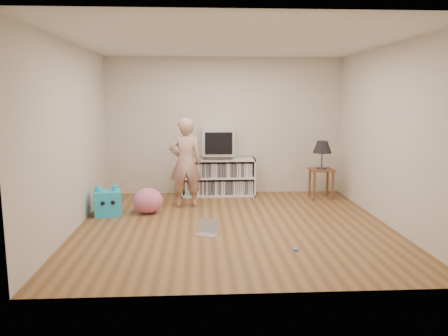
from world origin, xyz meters
The scene contains 13 objects.
ground centered at (0.00, 0.00, 0.00)m, with size 4.50×4.50×0.00m, color brown.
walls centered at (0.00, 0.00, 1.30)m, with size 4.52×4.52×2.60m.
ceiling centered at (0.00, 0.00, 2.60)m, with size 4.50×4.50×0.01m, color white.
media_unit centered at (-0.14, 2.04, 0.35)m, with size 1.40×0.45×0.70m.
dvd_deck centered at (-0.14, 2.02, 0.73)m, with size 0.45×0.35×0.07m, color gray.
crt_tv centered at (-0.14, 2.02, 1.02)m, with size 0.60×0.53×0.50m.
side_table centered at (1.75, 1.65, 0.42)m, with size 0.42×0.42×0.55m.
table_lamp centered at (1.75, 1.65, 0.94)m, with size 0.34×0.34×0.52m.
person centered at (-0.73, 1.16, 0.76)m, with size 0.55×0.36×1.51m, color tan.
laptop centered at (-0.39, -0.39, 0.06)m, with size 0.37×0.33×0.20m.
playing_cards centered at (0.68, -1.09, 0.01)m, with size 0.07×0.09×0.02m, color #4A65C7.
plush_blue centered at (-1.95, 0.66, 0.20)m, with size 0.48×0.42×0.48m.
plush_pink centered at (-1.32, 0.77, 0.20)m, with size 0.48×0.48×0.41m, color #D96892.
Camera 1 is at (-0.48, -6.14, 1.85)m, focal length 35.00 mm.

